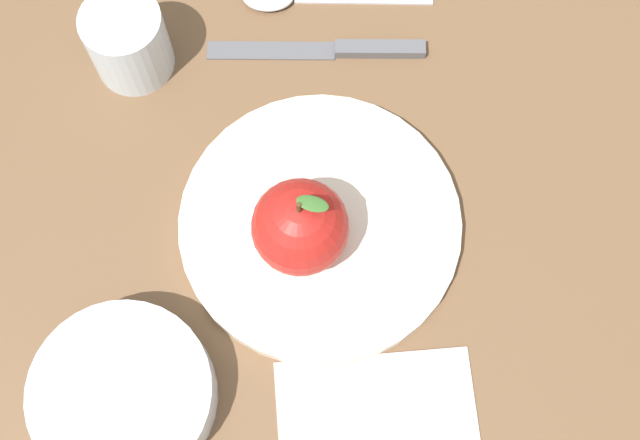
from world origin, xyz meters
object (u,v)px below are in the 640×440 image
at_px(dinner_plate, 320,224).
at_px(cup, 127,39).
at_px(side_bowl, 123,394).
at_px(apple, 300,227).
at_px(knife, 337,49).

bearing_deg(dinner_plate, cup, 126.66).
distance_m(dinner_plate, side_bowl, 0.20).
bearing_deg(cup, side_bowl, -96.70).
height_order(dinner_plate, cup, cup).
distance_m(apple, side_bowl, 0.18).
bearing_deg(cup, dinner_plate, -53.34).
bearing_deg(apple, side_bowl, -147.17).
bearing_deg(cup, apple, -59.11).
bearing_deg(knife, side_bowl, -127.78).
distance_m(cup, knife, 0.18).
xyz_separation_m(apple, knife, (0.06, 0.18, -0.05)).
distance_m(dinner_plate, knife, 0.17).
distance_m(dinner_plate, apple, 0.05).
bearing_deg(apple, cup, 120.89).
xyz_separation_m(side_bowl, knife, (0.21, 0.28, -0.02)).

